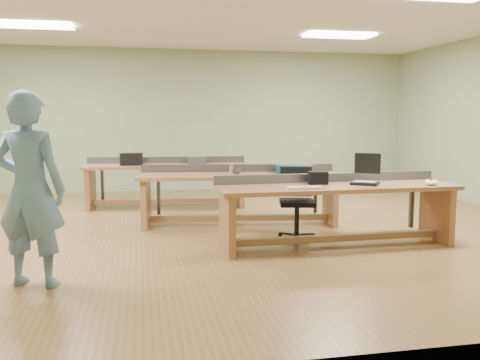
# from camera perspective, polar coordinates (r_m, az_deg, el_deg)

# --- Properties ---
(floor) EXTENTS (10.00, 10.00, 0.00)m
(floor) POSITION_cam_1_polar(r_m,az_deg,el_deg) (7.22, -3.59, -5.50)
(floor) COLOR brown
(floor) RESTS_ON ground
(ceiling) EXTENTS (10.00, 10.00, 0.00)m
(ceiling) POSITION_cam_1_polar(r_m,az_deg,el_deg) (7.19, -3.79, 18.52)
(ceiling) COLOR silver
(ceiling) RESTS_ON wall_back
(wall_back) EXTENTS (10.00, 0.04, 3.00)m
(wall_back) POSITION_cam_1_polar(r_m,az_deg,el_deg) (11.03, -6.43, 6.66)
(wall_back) COLOR gray
(wall_back) RESTS_ON floor
(wall_front) EXTENTS (10.00, 0.04, 3.00)m
(wall_front) POSITION_cam_1_polar(r_m,az_deg,el_deg) (3.13, 5.99, 5.75)
(wall_front) COLOR gray
(wall_front) RESTS_ON floor
(fluor_panels) EXTENTS (6.20, 3.50, 0.03)m
(fluor_panels) POSITION_cam_1_polar(r_m,az_deg,el_deg) (7.19, -3.79, 18.29)
(fluor_panels) COLOR white
(fluor_panels) RESTS_ON ceiling
(workbench_front) EXTENTS (2.93, 0.81, 0.86)m
(workbench_front) POSITION_cam_1_polar(r_m,az_deg,el_deg) (6.32, 10.69, -2.27)
(workbench_front) COLOR #986340
(workbench_front) RESTS_ON floor
(workbench_mid) EXTENTS (2.97, 1.13, 0.86)m
(workbench_mid) POSITION_cam_1_polar(r_m,az_deg,el_deg) (7.42, -0.10, -0.77)
(workbench_mid) COLOR #986340
(workbench_mid) RESTS_ON floor
(workbench_back) EXTENTS (2.86, 1.00, 0.86)m
(workbench_back) POSITION_cam_1_polar(r_m,az_deg,el_deg) (8.99, -8.27, 0.51)
(workbench_back) COLOR #986340
(workbench_back) RESTS_ON floor
(person) EXTENTS (0.77, 0.62, 1.81)m
(person) POSITION_cam_1_polar(r_m,az_deg,el_deg) (5.05, -22.51, -1.02)
(person) COLOR #6C87B0
(person) RESTS_ON floor
(laptop_base) EXTENTS (0.41, 0.40, 0.03)m
(laptop_base) POSITION_cam_1_polar(r_m,az_deg,el_deg) (6.39, 13.86, -0.35)
(laptop_base) COLOR black
(laptop_base) RESTS_ON workbench_front
(laptop_screen) EXTENTS (0.27, 0.20, 0.25)m
(laptop_screen) POSITION_cam_1_polar(r_m,az_deg,el_deg) (6.49, 14.13, 1.83)
(laptop_screen) COLOR black
(laptop_screen) RESTS_ON laptop_base
(keyboard) EXTENTS (0.41, 0.16, 0.02)m
(keyboard) POSITION_cam_1_polar(r_m,az_deg,el_deg) (5.89, 7.21, -0.87)
(keyboard) COLOR beige
(keyboard) RESTS_ON workbench_front
(trackball_mouse) EXTENTS (0.15, 0.18, 0.07)m
(trackball_mouse) POSITION_cam_1_polar(r_m,az_deg,el_deg) (6.57, 20.67, -0.24)
(trackball_mouse) COLOR white
(trackball_mouse) RESTS_ON workbench_front
(camera_bag) EXTENTS (0.25, 0.18, 0.16)m
(camera_bag) POSITION_cam_1_polar(r_m,az_deg,el_deg) (6.31, 8.76, 0.24)
(camera_bag) COLOR black
(camera_bag) RESTS_ON workbench_front
(task_chair) EXTENTS (0.59, 0.59, 0.92)m
(task_chair) POSITION_cam_1_polar(r_m,az_deg,el_deg) (6.66, 6.36, -3.64)
(task_chair) COLOR black
(task_chair) RESTS_ON floor
(parts_bin_teal) EXTENTS (0.41, 0.35, 0.12)m
(parts_bin_teal) POSITION_cam_1_polar(r_m,az_deg,el_deg) (7.52, 5.38, 1.26)
(parts_bin_teal) COLOR #163E49
(parts_bin_teal) RESTS_ON workbench_mid
(parts_bin_grey) EXTENTS (0.40, 0.26, 0.11)m
(parts_bin_grey) POSITION_cam_1_polar(r_m,az_deg,el_deg) (7.66, 6.61, 1.29)
(parts_bin_grey) COLOR #373639
(parts_bin_grey) RESTS_ON workbench_mid
(mug) EXTENTS (0.14, 0.14, 0.09)m
(mug) POSITION_cam_1_polar(r_m,az_deg,el_deg) (7.41, -0.30, 1.07)
(mug) COLOR #373639
(mug) RESTS_ON workbench_mid
(drinks_can) EXTENTS (0.09, 0.09, 0.12)m
(drinks_can) POSITION_cam_1_polar(r_m,az_deg,el_deg) (7.41, -0.96, 1.20)
(drinks_can) COLOR silver
(drinks_can) RESTS_ON workbench_mid
(storage_box_back) EXTENTS (0.39, 0.30, 0.21)m
(storage_box_back) POSITION_cam_1_polar(r_m,az_deg,el_deg) (8.92, -12.09, 2.30)
(storage_box_back) COLOR black
(storage_box_back) RESTS_ON workbench_back
(tray_back) EXTENTS (0.31, 0.23, 0.12)m
(tray_back) POSITION_cam_1_polar(r_m,az_deg,el_deg) (9.03, -4.86, 2.22)
(tray_back) COLOR #373639
(tray_back) RESTS_ON workbench_back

